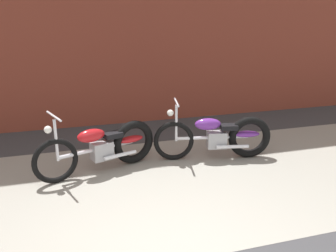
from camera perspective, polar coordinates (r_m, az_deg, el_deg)
sidewalk_slab at (r=5.26m, az=-4.54°, el=-9.51°), size 36.00×3.50×0.01m
motorcycle_red at (r=5.70m, az=-9.80°, el=-3.19°), size 1.94×0.85×1.03m
motorcycle_purple at (r=6.13m, az=8.45°, el=-1.63°), size 1.99×0.70×1.03m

